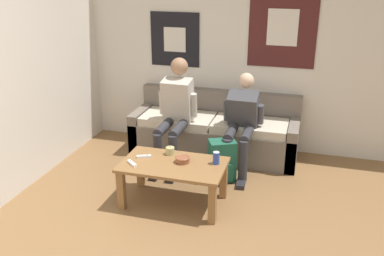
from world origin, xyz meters
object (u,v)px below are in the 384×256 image
(backpack, at_px, (222,162))
(ceramic_bowl, at_px, (183,159))
(coffee_table, at_px, (173,171))
(person_seated_adult, at_px, (175,109))
(person_seated_teen, at_px, (241,121))
(game_controller_near_left, at_px, (132,163))
(pillar_candle, at_px, (170,151))
(game_controller_near_right, at_px, (144,156))
(couch, at_px, (215,133))
(drink_can_blue, at_px, (216,158))

(backpack, relative_size, ceramic_bowl, 3.21)
(coffee_table, bearing_deg, ceramic_bowl, 31.88)
(person_seated_adult, xyz_separation_m, person_seated_teen, (0.78, 0.03, -0.07))
(person_seated_teen, distance_m, game_controller_near_left, 1.40)
(ceramic_bowl, xyz_separation_m, pillar_candle, (-0.18, 0.14, 0.01))
(coffee_table, bearing_deg, game_controller_near_right, 172.16)
(game_controller_near_left, distance_m, game_controller_near_right, 0.19)
(ceramic_bowl, distance_m, game_controller_near_left, 0.49)
(game_controller_near_left, relative_size, game_controller_near_right, 0.90)
(coffee_table, distance_m, person_seated_adult, 1.01)
(person_seated_adult, height_order, game_controller_near_right, person_seated_adult)
(couch, relative_size, drink_can_blue, 16.50)
(backpack, relative_size, pillar_candle, 5.26)
(coffee_table, xyz_separation_m, pillar_candle, (-0.10, 0.19, 0.12))
(person_seated_adult, bearing_deg, couch, 43.71)
(ceramic_bowl, distance_m, pillar_candle, 0.23)
(couch, bearing_deg, person_seated_adult, -136.29)
(person_seated_adult, relative_size, game_controller_near_right, 8.52)
(drink_can_blue, relative_size, game_controller_near_right, 0.85)
(coffee_table, height_order, drink_can_blue, drink_can_blue)
(couch, bearing_deg, ceramic_bowl, -91.62)
(coffee_table, distance_m, backpack, 0.72)
(pillar_candle, bearing_deg, person_seated_teen, 51.61)
(person_seated_adult, bearing_deg, drink_can_blue, -49.93)
(coffee_table, distance_m, pillar_candle, 0.25)
(person_seated_adult, bearing_deg, game_controller_near_left, -95.51)
(couch, xyz_separation_m, backpack, (0.25, -0.69, -0.05))
(game_controller_near_left, bearing_deg, person_seated_adult, 84.49)
(pillar_candle, xyz_separation_m, game_controller_near_right, (-0.23, -0.15, -0.03))
(pillar_candle, bearing_deg, backpack, 41.83)
(pillar_candle, height_order, game_controller_near_left, pillar_candle)
(pillar_candle, bearing_deg, coffee_table, -63.27)
(person_seated_adult, height_order, ceramic_bowl, person_seated_adult)
(couch, relative_size, game_controller_near_right, 14.03)
(coffee_table, height_order, person_seated_teen, person_seated_teen)
(coffee_table, xyz_separation_m, person_seated_adult, (-0.28, 0.92, 0.31))
(couch, distance_m, game_controller_near_right, 1.34)
(drink_can_blue, bearing_deg, backpack, 94.73)
(couch, distance_m, game_controller_near_left, 1.52)
(game_controller_near_right, bearing_deg, drink_can_blue, 5.07)
(person_seated_teen, bearing_deg, ceramic_bowl, -115.11)
(drink_can_blue, xyz_separation_m, game_controller_near_right, (-0.73, -0.06, -0.05))
(person_seated_adult, xyz_separation_m, game_controller_near_right, (-0.05, -0.87, -0.22))
(person_seated_teen, xyz_separation_m, pillar_candle, (-0.60, -0.75, -0.12))
(ceramic_bowl, xyz_separation_m, drink_can_blue, (0.32, 0.06, 0.03))
(couch, distance_m, person_seated_teen, 0.61)
(game_controller_near_right, bearing_deg, pillar_candle, 32.92)
(ceramic_bowl, bearing_deg, backpack, 63.01)
(person_seated_adult, relative_size, ceramic_bowl, 8.51)
(coffee_table, relative_size, game_controller_near_left, 7.78)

